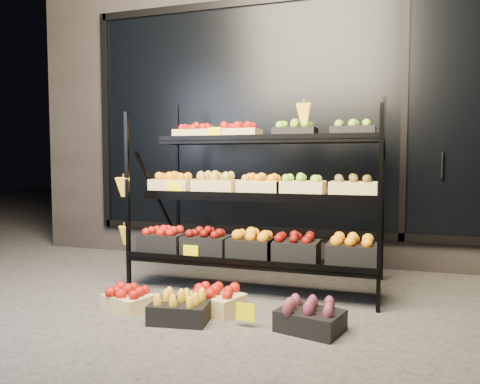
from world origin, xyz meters
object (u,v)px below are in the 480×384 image
(floor_crate_left, at_px, (128,299))
(display_rack, at_px, (257,196))
(floor_crate_midleft, at_px, (180,308))
(floor_crate_midright, at_px, (215,299))

(floor_crate_left, bearing_deg, display_rack, 71.58)
(floor_crate_left, relative_size, floor_crate_midleft, 0.93)
(floor_crate_left, distance_m, floor_crate_midleft, 0.48)
(floor_crate_left, relative_size, floor_crate_midright, 0.89)
(floor_crate_midright, bearing_deg, floor_crate_left, -147.17)
(display_rack, bearing_deg, floor_crate_midleft, -103.34)
(display_rack, relative_size, floor_crate_midright, 4.86)
(display_rack, xyz_separation_m, floor_crate_midleft, (-0.24, -1.03, -0.69))
(floor_crate_left, height_order, floor_crate_midleft, floor_crate_midleft)
(floor_crate_midleft, bearing_deg, floor_crate_midright, 52.50)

